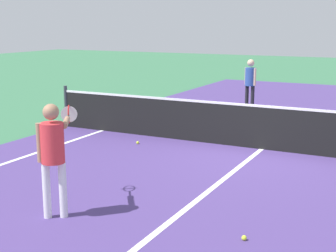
{
  "coord_description": "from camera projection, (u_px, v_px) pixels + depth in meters",
  "views": [
    {
      "loc": [
        2.81,
        -9.99,
        2.66
      ],
      "look_at": [
        -0.75,
        -2.98,
        1.0
      ],
      "focal_mm": 52.33,
      "sensor_mm": 36.0,
      "label": 1
    }
  ],
  "objects": [
    {
      "name": "ground_plane",
      "position": [
        262.0,
        149.0,
        10.51
      ],
      "size": [
        60.0,
        60.0,
        0.0
      ],
      "primitive_type": "plane",
      "color": "#38724C"
    },
    {
      "name": "court_surface_inbounds",
      "position": [
        262.0,
        149.0,
        10.51
      ],
      "size": [
        10.62,
        24.4,
        0.0
      ],
      "primitive_type": "cube",
      "color": "#4C387A",
      "rests_on": "ground_plane"
    },
    {
      "name": "line_center_service",
      "position": [
        204.0,
        195.0,
        7.71
      ],
      "size": [
        0.1,
        6.4,
        0.01
      ],
      "primitive_type": "cube",
      "color": "white",
      "rests_on": "ground_plane"
    },
    {
      "name": "net",
      "position": [
        263.0,
        127.0,
        10.4
      ],
      "size": [
        10.56,
        0.09,
        1.07
      ],
      "color": "#33383D",
      "rests_on": "ground_plane"
    },
    {
      "name": "player_near",
      "position": [
        53.0,
        148.0,
        6.66
      ],
      "size": [
        0.64,
        1.11,
        1.61
      ],
      "color": "white",
      "rests_on": "ground_plane"
    },
    {
      "name": "player_far",
      "position": [
        250.0,
        80.0,
        14.9
      ],
      "size": [
        0.4,
        0.32,
        1.58
      ],
      "color": "black",
      "rests_on": "ground_plane"
    },
    {
      "name": "tennis_ball_mid_court",
      "position": [
        244.0,
        238.0,
        6.1
      ],
      "size": [
        0.07,
        0.07,
        0.07
      ],
      "primitive_type": "sphere",
      "color": "#CCE033",
      "rests_on": "ground_plane"
    },
    {
      "name": "tennis_ball_near_net",
      "position": [
        138.0,
        143.0,
        10.95
      ],
      "size": [
        0.07,
        0.07,
        0.07
      ],
      "primitive_type": "sphere",
      "color": "#CCE033",
      "rests_on": "ground_plane"
    }
  ]
}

